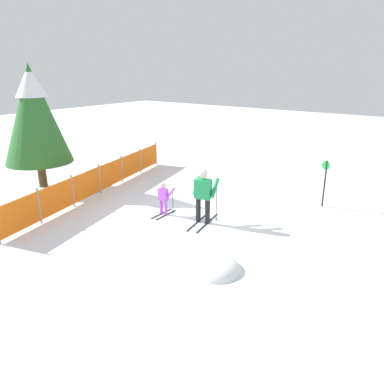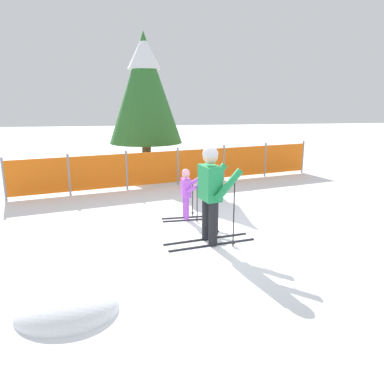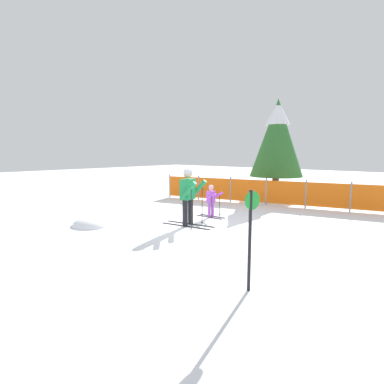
% 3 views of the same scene
% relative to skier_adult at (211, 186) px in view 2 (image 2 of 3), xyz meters
% --- Properties ---
extents(ground_plane, '(60.00, 60.00, 0.00)m').
position_rel_skier_adult_xyz_m(ground_plane, '(-0.05, 0.23, -0.99)').
color(ground_plane, white).
extents(skier_adult, '(1.61, 0.78, 1.67)m').
position_rel_skier_adult_xyz_m(skier_adult, '(0.00, 0.00, 0.00)').
color(skier_adult, black).
rests_on(skier_adult, ground_plane).
extents(skier_child, '(0.99, 0.52, 1.06)m').
position_rel_skier_adult_xyz_m(skier_child, '(-0.21, 1.34, -0.38)').
color(skier_child, black).
rests_on(skier_child, ground_plane).
extents(safety_fence, '(8.78, 2.28, 1.07)m').
position_rel_skier_adult_xyz_m(safety_fence, '(0.03, 4.59, -0.45)').
color(safety_fence, gray).
rests_on(safety_fence, ground_plane).
extents(conifer_far, '(2.45, 2.45, 4.55)m').
position_rel_skier_adult_xyz_m(conifer_far, '(-0.74, 6.99, 1.82)').
color(conifer_far, '#4C3823').
rests_on(conifer_far, ground_plane).
extents(snow_mound, '(1.18, 1.00, 0.47)m').
position_rel_skier_adult_xyz_m(snow_mound, '(-2.11, -1.86, -0.99)').
color(snow_mound, white).
rests_on(snow_mound, ground_plane).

